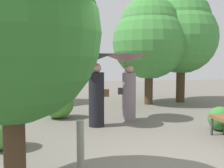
{
  "coord_description": "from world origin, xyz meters",
  "views": [
    {
      "loc": [
        -1.74,
        -4.04,
        1.79
      ],
      "look_at": [
        0.0,
        3.86,
        1.12
      ],
      "focal_mm": 44.21,
      "sensor_mm": 36.0,
      "label": 1
    }
  ],
  "objects_px": {
    "person_right": "(126,71)",
    "tree_mid_right": "(182,32)",
    "path_marker_post": "(80,147)",
    "tree_near_left": "(11,19)",
    "tree_near_right": "(149,37)",
    "person_left": "(94,78)"
  },
  "relations": [
    {
      "from": "person_right",
      "to": "tree_near_left",
      "type": "distance_m",
      "value": 5.08
    },
    {
      "from": "tree_near_left",
      "to": "tree_near_right",
      "type": "bearing_deg",
      "value": 57.79
    },
    {
      "from": "tree_mid_right",
      "to": "path_marker_post",
      "type": "distance_m",
      "value": 8.86
    },
    {
      "from": "tree_near_right",
      "to": "person_right",
      "type": "bearing_deg",
      "value": -121.7
    },
    {
      "from": "person_right",
      "to": "path_marker_post",
      "type": "height_order",
      "value": "person_right"
    },
    {
      "from": "person_left",
      "to": "person_right",
      "type": "distance_m",
      "value": 1.23
    },
    {
      "from": "person_right",
      "to": "path_marker_post",
      "type": "distance_m",
      "value": 4.24
    },
    {
      "from": "person_left",
      "to": "person_right",
      "type": "bearing_deg",
      "value": -56.33
    },
    {
      "from": "path_marker_post",
      "to": "tree_near_left",
      "type": "bearing_deg",
      "value": -150.37
    },
    {
      "from": "person_right",
      "to": "tree_near_left",
      "type": "height_order",
      "value": "tree_near_left"
    },
    {
      "from": "tree_near_left",
      "to": "tree_near_right",
      "type": "distance_m",
      "value": 8.33
    },
    {
      "from": "tree_mid_right",
      "to": "path_marker_post",
      "type": "relative_size",
      "value": 5.6
    },
    {
      "from": "person_right",
      "to": "tree_mid_right",
      "type": "relative_size",
      "value": 0.42
    },
    {
      "from": "person_left",
      "to": "tree_mid_right",
      "type": "relative_size",
      "value": 0.41
    },
    {
      "from": "tree_mid_right",
      "to": "path_marker_post",
      "type": "bearing_deg",
      "value": -126.8
    },
    {
      "from": "tree_near_left",
      "to": "tree_mid_right",
      "type": "xyz_separation_m",
      "value": [
        6.0,
        7.31,
        0.73
      ]
    },
    {
      "from": "person_left",
      "to": "tree_near_left",
      "type": "relative_size",
      "value": 0.54
    },
    {
      "from": "tree_near_left",
      "to": "tree_mid_right",
      "type": "bearing_deg",
      "value": 50.62
    },
    {
      "from": "tree_near_left",
      "to": "tree_mid_right",
      "type": "height_order",
      "value": "tree_mid_right"
    },
    {
      "from": "person_left",
      "to": "path_marker_post",
      "type": "xyz_separation_m",
      "value": [
        -0.7,
        -3.12,
        -0.92
      ]
    },
    {
      "from": "person_left",
      "to": "tree_mid_right",
      "type": "xyz_separation_m",
      "value": [
        4.37,
        3.66,
        1.71
      ]
    },
    {
      "from": "person_right",
      "to": "tree_near_left",
      "type": "relative_size",
      "value": 0.55
    }
  ]
}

